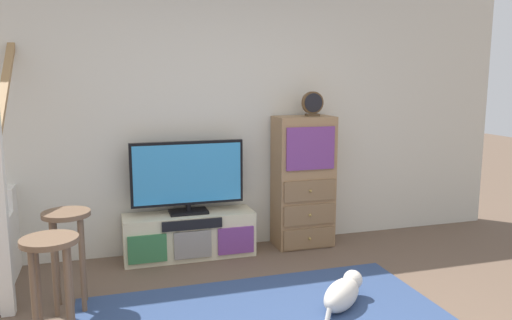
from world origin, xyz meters
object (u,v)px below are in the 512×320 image
at_px(television, 188,175).
at_px(dog, 343,293).
at_px(desk_clock, 313,104).
at_px(bar_stool_far, 68,237).
at_px(media_console, 189,235).
at_px(bar_stool_near, 51,269).
at_px(side_cabinet, 303,182).

bearing_deg(television, dog, -57.28).
height_order(desk_clock, bar_stool_far, desk_clock).
xyz_separation_m(media_console, desk_clock, (1.24, -0.00, 1.22)).
height_order(bar_stool_far, dog, bar_stool_far).
bearing_deg(bar_stool_far, desk_clock, 20.03).
distance_m(media_console, dog, 1.67).
relative_size(bar_stool_near, bar_stool_far, 1.01).
bearing_deg(bar_stool_near, television, 54.07).
distance_m(television, dog, 1.82).
height_order(television, side_cabinet, side_cabinet).
distance_m(side_cabinet, bar_stool_near, 2.67).
relative_size(desk_clock, dog, 0.52).
distance_m(media_console, bar_stool_near, 1.84).
relative_size(media_console, bar_stool_near, 1.63).
bearing_deg(dog, desk_clock, 76.83).
height_order(television, desk_clock, desk_clock).
height_order(side_cabinet, dog, side_cabinet).
bearing_deg(media_console, bar_stool_far, -140.89).
relative_size(television, bar_stool_far, 1.42).
bearing_deg(side_cabinet, media_console, -179.49).
relative_size(media_console, desk_clock, 5.07).
distance_m(media_console, bar_stool_far, 1.36).
bearing_deg(desk_clock, side_cabinet, 169.24).
relative_size(bar_stool_near, dog, 1.60).
bearing_deg(bar_stool_far, television, 39.92).
xyz_separation_m(bar_stool_near, dog, (1.99, 0.06, -0.44)).
distance_m(media_console, side_cabinet, 1.24).
relative_size(desk_clock, bar_stool_far, 0.33).
height_order(side_cabinet, desk_clock, desk_clock).
relative_size(side_cabinet, dog, 2.81).
height_order(television, bar_stool_near, television).
height_order(media_console, desk_clock, desk_clock).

